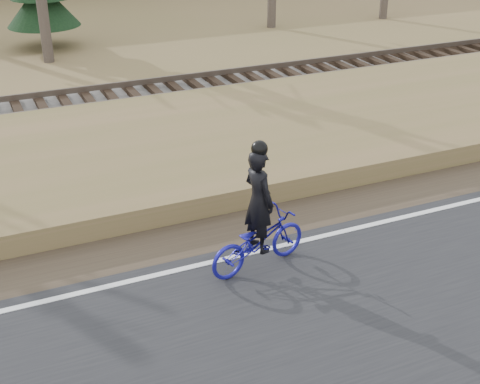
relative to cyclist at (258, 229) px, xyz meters
name	(u,v)px	position (x,y,z in m)	size (l,w,h in m)	color
ground	(359,237)	(2.12, 0.22, -0.76)	(120.00, 120.00, 0.00)	brown
road	(453,312)	(2.12, -2.28, -0.73)	(120.00, 6.00, 0.06)	black
edge_line	(353,229)	(2.12, 0.42, -0.70)	(120.00, 0.12, 0.01)	silver
shoulder	(325,208)	(2.12, 1.42, -0.74)	(120.00, 1.60, 0.04)	#473A2B
embankment	(259,145)	(2.12, 4.42, -0.54)	(120.00, 5.00, 0.44)	brown
ballast	(200,98)	(2.12, 8.22, -0.54)	(120.00, 3.00, 0.45)	slate
railroad	(199,88)	(2.12, 8.22, -0.24)	(120.00, 2.40, 0.29)	black
cyclist	(258,229)	(0.00, 0.00, 0.00)	(1.91, 1.00, 2.22)	#17148D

